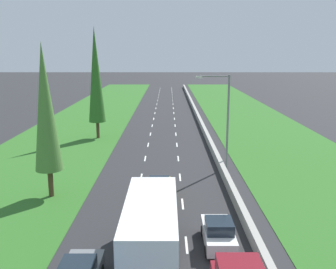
# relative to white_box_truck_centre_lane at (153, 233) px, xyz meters

# --- Properties ---
(ground_plane) EXTENTS (300.00, 300.00, 0.00)m
(ground_plane) POSITION_rel_white_box_truck_centre_lane_xyz_m (0.15, 41.72, -2.18)
(ground_plane) COLOR #28282B
(ground_plane) RESTS_ON ground
(grass_verge_left) EXTENTS (14.00, 140.00, 0.04)m
(grass_verge_left) POSITION_rel_white_box_truck_centre_lane_xyz_m (-12.50, 41.72, -2.16)
(grass_verge_left) COLOR #2D6623
(grass_verge_left) RESTS_ON ground
(grass_verge_right) EXTENTS (14.00, 140.00, 0.04)m
(grass_verge_right) POSITION_rel_white_box_truck_centre_lane_xyz_m (14.50, 41.72, -2.16)
(grass_verge_right) COLOR #2D6623
(grass_verge_right) RESTS_ON ground
(median_barrier) EXTENTS (0.44, 120.00, 0.85)m
(median_barrier) POSITION_rel_white_box_truck_centre_lane_xyz_m (5.85, 41.72, -1.76)
(median_barrier) COLOR #9E9B93
(median_barrier) RESTS_ON ground
(lane_markings) EXTENTS (3.64, 116.00, 0.01)m
(lane_markings) POSITION_rel_white_box_truck_centre_lane_xyz_m (0.15, 41.72, -2.18)
(lane_markings) COLOR white
(lane_markings) RESTS_ON ground
(white_box_truck_centre_lane) EXTENTS (2.46, 9.40, 4.18)m
(white_box_truck_centre_lane) POSITION_rel_white_box_truck_centre_lane_xyz_m (0.00, 0.00, 0.00)
(white_box_truck_centre_lane) COLOR black
(white_box_truck_centre_lane) RESTS_ON ground
(yellow_sedan_centre_lane) EXTENTS (1.82, 4.50, 1.64)m
(yellow_sedan_centre_lane) POSITION_rel_white_box_truck_centre_lane_xyz_m (0.14, 9.67, -1.37)
(yellow_sedan_centre_lane) COLOR yellow
(yellow_sedan_centre_lane) RESTS_ON ground
(white_hatchback_right_lane) EXTENTS (1.74, 3.90, 1.72)m
(white_hatchback_right_lane) POSITION_rel_white_box_truck_centre_lane_xyz_m (3.72, 2.57, -1.35)
(white_hatchback_right_lane) COLOR white
(white_hatchback_right_lane) RESTS_ON ground
(poplar_tree_second) EXTENTS (2.09, 2.09, 11.80)m
(poplar_tree_second) POSITION_rel_white_box_truck_centre_lane_xyz_m (-8.29, 10.23, 4.77)
(poplar_tree_second) COLOR #4C3823
(poplar_tree_second) RESTS_ON ground
(poplar_tree_third) EXTENTS (2.15, 2.15, 14.17)m
(poplar_tree_third) POSITION_rel_white_box_truck_centre_lane_xyz_m (-8.34, 30.34, 5.95)
(poplar_tree_third) COLOR #4C3823
(poplar_tree_third) RESTS_ON ground
(street_light_mast) EXTENTS (3.20, 0.28, 9.00)m
(street_light_mast) POSITION_rel_white_box_truck_centre_lane_xyz_m (6.12, 17.44, 3.05)
(street_light_mast) COLOR gray
(street_light_mast) RESTS_ON ground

